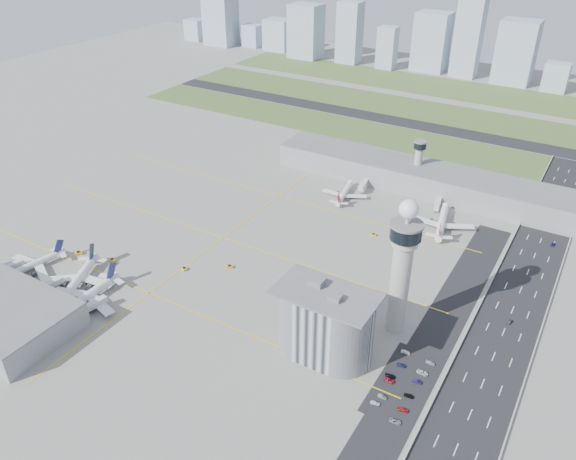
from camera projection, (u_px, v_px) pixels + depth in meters
The scene contains 59 objects.
ground at pixel (252, 287), 278.15m from camera, with size 1000.00×1000.00×0.00m, color gray.
grass_strip_0 at pixel (388, 136), 452.56m from camera, with size 480.00×50.00×0.08m, color #395327.
grass_strip_1 at pixel (420, 110), 507.75m from camera, with size 480.00×60.00×0.08m, color #506831.
grass_strip_2 at pixel (447, 88), 566.62m from camera, with size 480.00×70.00×0.08m, color #4A602D.
runway at pixel (405, 123), 479.78m from camera, with size 480.00×22.00×0.10m, color black.
highway at pixel (486, 374), 227.16m from camera, with size 28.00×500.00×0.10m, color black.
barrier_left at pixel (452, 361), 233.08m from camera, with size 0.60×500.00×1.20m, color #9E9E99.
barrier_right at pixel (523, 387), 220.67m from camera, with size 0.60×500.00×1.20m, color #9E9E99.
landside_road at pixel (419, 367), 230.89m from camera, with size 18.00×260.00×0.08m, color black.
parking_lot at pixel (403, 383), 222.94m from camera, with size 20.00×44.00×0.10m, color black.
taxiway_line_h_0 at pixel (149, 293), 273.80m from camera, with size 260.00×0.60×0.01m, color yellow.
taxiway_line_h_1 at pixel (223, 238), 317.95m from camera, with size 260.00×0.60×0.01m, color yellow.
taxiway_line_h_2 at pixel (279, 196), 362.10m from camera, with size 260.00×0.60×0.01m, color yellow.
taxiway_line_v at pixel (223, 238), 317.95m from camera, with size 0.60×260.00×0.01m, color yellow.
control_tower at pixel (402, 263), 234.19m from camera, with size 14.00×14.00×64.50m.
secondary_tower at pixel (418, 160), 365.61m from camera, with size 8.60×8.60×31.90m.
admin_building at pixel (325, 323), 231.09m from camera, with size 42.00×24.00×33.50m.
terminal_pier at pixel (430, 180), 365.29m from camera, with size 210.00×32.00×15.80m.
airplane_near_a at pixel (29, 262), 287.39m from camera, with size 38.24×32.50×10.71m, color white, non-canonical shape.
airplane_near_b at pixel (76, 277), 274.96m from camera, with size 44.43×37.77×12.44m, color white, non-canonical shape.
airplane_near_c at pixel (82, 295), 262.17m from camera, with size 44.67×37.97×12.51m, color white, non-canonical shape.
airplane_far_a at pixel (345, 190), 359.31m from camera, with size 34.96×29.71×9.79m, color white, non-canonical shape.
airplane_far_b at pixel (443, 217), 326.05m from camera, with size 43.54×37.01×12.19m, color white, non-canonical shape.
jet_bridge_near_1 at pixel (36, 294), 268.59m from camera, with size 14.00×3.00×5.70m, color silver, non-canonical shape.
jet_bridge_near_2 at pixel (80, 315), 255.30m from camera, with size 14.00×3.00×5.70m, color silver, non-canonical shape.
jet_bridge_far_0 at pixel (366, 183), 372.94m from camera, with size 14.00×3.00×5.70m, color silver, non-canonical shape.
jet_bridge_far_1 at pixel (439, 201), 350.78m from camera, with size 14.00×3.00×5.70m, color silver, non-canonical shape.
tug_0 at pixel (78, 253), 302.55m from camera, with size 2.53×3.67×2.14m, color yellow, non-canonical shape.
tug_1 at pixel (112, 260), 297.00m from camera, with size 2.14×3.11×1.81m, color gold, non-canonical shape.
tug_2 at pixel (184, 269), 290.19m from camera, with size 2.06×3.00×1.74m, color gold, non-canonical shape.
tug_3 at pixel (229, 267), 291.79m from camera, with size 2.15×3.13×1.82m, color gold, non-canonical shape.
tug_4 at pixel (373, 235), 319.52m from camera, with size 1.91×2.78×1.62m, color yellow, non-canonical shape.
tug_5 at pixel (433, 222), 332.13m from camera, with size 1.99×2.89×1.68m, color orange, non-canonical shape.
car_lot_0 at pixel (375, 403), 213.61m from camera, with size 1.49×3.71×1.26m, color white.
car_lot_1 at pixel (382, 397), 216.35m from camera, with size 1.27×3.64×1.20m, color gray.
car_lot_2 at pixel (390, 380), 223.61m from camera, with size 1.97×4.28×1.19m, color maroon.
car_lot_3 at pixel (390, 376), 225.65m from camera, with size 1.71×4.21×1.22m, color black.
car_lot_4 at pixel (402, 365), 230.85m from camera, with size 1.48×3.68×1.26m, color navy.
car_lot_5 at pixel (405, 352), 237.42m from camera, with size 1.31×3.75×1.24m, color white.
car_lot_6 at pixel (395, 421), 206.13m from camera, with size 2.08×4.52×1.26m, color gray.
car_lot_7 at pixel (403, 410), 210.82m from camera, with size 1.72×4.24×1.23m, color maroon.
car_lot_8 at pixel (409, 396), 216.68m from camera, with size 1.55×3.85×1.31m, color black.
car_lot_9 at pixel (417, 382), 222.97m from camera, with size 1.32×3.79×1.25m, color #1B164B.
car_lot_10 at pixel (422, 373), 227.18m from camera, with size 2.18×4.72×1.31m, color silver.
car_lot_11 at pixel (430, 363), 232.06m from camera, with size 1.68×4.13×1.20m, color #9DA1A4.
car_hw_1 at pixel (510, 322), 254.37m from camera, with size 1.21×3.46×1.14m, color black.
car_hw_2 at pixel (553, 244), 310.99m from camera, with size 1.85×4.02×1.12m, color navy.
car_hw_4 at pixel (546, 195), 362.79m from camera, with size 1.35×3.37×1.15m, color #999EB2.
skyline_bldg_0 at pixel (195, 30), 749.10m from camera, with size 24.05×19.24×26.50m, color #9EADC1.
skyline_bldg_1 at pixel (220, 18), 715.45m from camera, with size 37.63×30.10×65.60m, color #9EADC1.
skyline_bldg_2 at pixel (252, 36), 716.91m from camera, with size 22.81×18.25×26.79m, color #9EADC1.
skyline_bldg_3 at pixel (278, 35), 698.04m from camera, with size 32.30×25.84×36.93m, color #9EADC1.
skyline_bldg_4 at pixel (306, 31), 658.84m from camera, with size 35.81×28.65×60.36m, color #9EADC1.
skyline_bldg_5 at pixel (349, 33), 636.36m from camera, with size 25.49×20.39×66.89m, color #9EADC1.
skyline_bldg_6 at pixel (387, 48), 619.60m from camera, with size 20.04×16.03×45.20m, color #9EADC1.
skyline_bldg_7 at pixel (432, 42), 610.31m from camera, with size 35.76×28.61×61.22m, color #9EADC1.
skyline_bldg_8 at pixel (469, 36), 582.97m from camera, with size 26.33×21.06×83.39m, color #9EADC1.
skyline_bldg_9 at pixel (516, 52), 566.96m from camera, with size 36.96×29.57×62.11m, color #9EADC1.
skyline_bldg_10 at pixel (556, 77), 550.34m from camera, with size 23.01×18.41×27.75m, color #9EADC1.
Camera 1 is at (131.29, -182.98, 166.66)m, focal length 35.00 mm.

